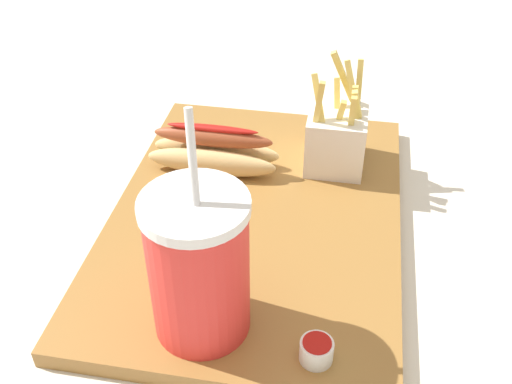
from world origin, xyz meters
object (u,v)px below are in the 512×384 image
(soda_cup, at_px, (199,266))
(ketchup_cup_2, at_px, (198,252))
(hot_dog_1, at_px, (214,151))
(ketchup_cup_1, at_px, (316,350))
(fries_basket, at_px, (337,136))

(soda_cup, distance_m, ketchup_cup_2, 0.11)
(hot_dog_1, height_order, ketchup_cup_1, hot_dog_1)
(hot_dog_1, bearing_deg, soda_cup, -169.21)
(soda_cup, height_order, hot_dog_1, soda_cup)
(soda_cup, height_order, fries_basket, soda_cup)
(hot_dog_1, relative_size, ketchup_cup_2, 4.79)
(fries_basket, xyz_separation_m, ketchup_cup_1, (-0.31, -0.01, -0.03))
(fries_basket, height_order, hot_dog_1, fries_basket)
(fries_basket, height_order, ketchup_cup_2, fries_basket)
(soda_cup, distance_m, fries_basket, 0.31)
(soda_cup, xyz_separation_m, hot_dog_1, (0.25, 0.05, -0.05))
(soda_cup, xyz_separation_m, ketchup_cup_2, (0.08, 0.03, -0.06))
(ketchup_cup_1, bearing_deg, soda_cup, 78.43)
(ketchup_cup_2, bearing_deg, hot_dog_1, 7.43)
(fries_basket, bearing_deg, soda_cup, 160.46)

